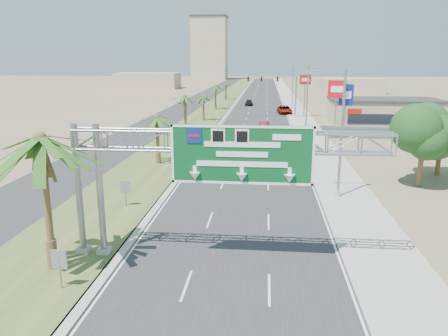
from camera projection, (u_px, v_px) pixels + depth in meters
name	position (u px, v px, depth m)	size (l,w,h in m)	color
road	(260.00, 100.00, 120.51)	(12.00, 300.00, 0.02)	#28282B
sidewalk_right	(291.00, 100.00, 119.71)	(4.00, 300.00, 0.10)	#9E9B93
median_grass	(224.00, 100.00, 121.42)	(7.00, 300.00, 0.12)	#394E22
opposing_road	(199.00, 100.00, 122.08)	(8.00, 300.00, 0.02)	#28282B
sign_gantry	(212.00, 152.00, 22.43)	(16.75, 1.24, 7.50)	gray
palm_near	(40.00, 139.00, 21.11)	(5.70, 5.70, 8.35)	brown
palm_row_b	(157.00, 118.00, 44.82)	(3.99, 3.99, 5.95)	brown
palm_row_c	(185.00, 98.00, 60.10)	(3.99, 3.99, 6.75)	brown
palm_row_d	(203.00, 96.00, 77.80)	(3.99, 3.99, 5.45)	brown
palm_row_e	(216.00, 87.00, 96.00)	(3.99, 3.99, 6.15)	brown
palm_row_f	(226.00, 83.00, 120.26)	(3.99, 3.99, 5.75)	brown
streetlight_near	(339.00, 139.00, 33.65)	(3.27, 0.44, 10.00)	gray
streetlight_mid	(305.00, 103.00, 62.65)	(3.27, 0.44, 10.00)	gray
streetlight_far	(292.00, 88.00, 97.45)	(3.27, 0.44, 10.00)	gray
signal_mast	(285.00, 92.00, 82.11)	(10.28, 0.71, 8.00)	gray
store_building	(384.00, 112.00, 75.46)	(18.00, 10.00, 4.00)	tan
oak_near	(424.00, 135.00, 36.84)	(4.50, 4.50, 6.80)	brown
oak_far	(441.00, 136.00, 40.60)	(3.50, 3.50, 5.60)	brown
median_signback_a	(59.00, 262.00, 20.35)	(0.75, 0.08, 2.08)	gray
median_signback_b	(125.00, 189.00, 32.02)	(0.75, 0.08, 2.08)	gray
tower_distant	(209.00, 49.00, 254.61)	(20.00, 16.00, 35.00)	tan
building_distant_left	(148.00, 81.00, 172.28)	(24.00, 14.00, 6.00)	tan
building_distant_right	(351.00, 86.00, 146.13)	(20.00, 12.00, 5.00)	tan
car_left_lane	(217.00, 133.00, 60.53)	(1.95, 4.84, 1.65)	black
car_mid_lane	(264.00, 127.00, 67.49)	(1.47, 4.20, 1.38)	maroon
car_right_lane	(285.00, 110.00, 89.72)	(2.65, 5.75, 1.60)	gray
car_far	(249.00, 103.00, 105.94)	(1.82, 4.48, 1.30)	black
pole_sign_red_near	(337.00, 92.00, 60.57)	(2.39, 0.96, 8.18)	gray
pole_sign_blue	(346.00, 97.00, 61.01)	(2.02, 0.59, 7.65)	gray
pole_sign_red_far	(305.00, 83.00, 82.97)	(2.20, 0.89, 8.21)	gray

